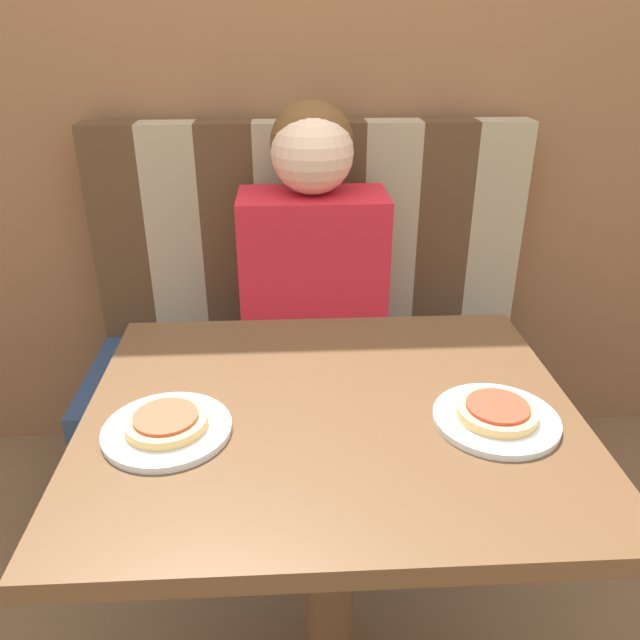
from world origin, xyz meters
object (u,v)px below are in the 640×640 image
(plate_right, at_px, (496,419))
(pizza_right, at_px, (497,411))
(person, at_px, (313,243))
(plate_left, at_px, (167,430))
(pizza_left, at_px, (166,421))

(plate_right, xyz_separation_m, pizza_right, (0.00, -0.00, 0.02))
(plate_right, bearing_deg, person, 109.29)
(plate_right, relative_size, pizza_right, 1.56)
(plate_left, xyz_separation_m, plate_right, (0.54, 0.00, 0.00))
(plate_left, bearing_deg, person, 70.71)
(person, bearing_deg, pizza_right, -70.71)
(person, xyz_separation_m, plate_right, (0.27, -0.78, -0.05))
(plate_left, bearing_deg, pizza_left, -90.00)
(person, relative_size, plate_left, 3.52)
(plate_right, height_order, pizza_right, pizza_right)
(plate_right, height_order, pizza_left, pizza_left)
(plate_right, xyz_separation_m, pizza_left, (-0.54, -0.00, 0.02))
(pizza_right, bearing_deg, plate_left, 180.00)
(person, distance_m, plate_left, 0.82)
(plate_left, relative_size, plate_right, 1.00)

